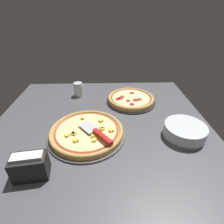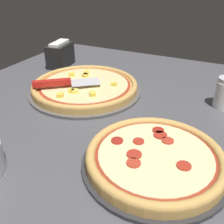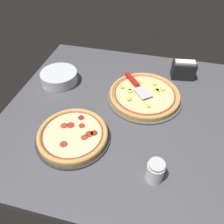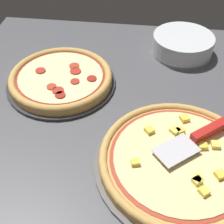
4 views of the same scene
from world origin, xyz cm
name	(u,v)px [view 3 (image 3 of 4)]	position (x,y,z in cm)	size (l,w,h in cm)	color
ground_plane	(127,113)	(0.00, 0.00, -1.80)	(127.85, 119.09, 3.60)	#4C4C51
pizza_pan_front	(144,97)	(-7.53, -12.40, 0.50)	(41.77, 41.77, 1.00)	#565451
pizza_front	(145,94)	(-7.52, -12.41, 2.58)	(39.27, 39.27, 3.55)	tan
pizza_pan_back	(73,137)	(20.84, 24.22, 0.50)	(34.92, 34.92, 1.00)	#2D2D30
pizza_back	(73,134)	(20.83, 24.21, 2.65)	(32.83, 32.83, 3.23)	tan
serving_spatula	(134,82)	(-0.47, -18.59, 5.36)	(18.54, 21.28, 2.00)	silver
plate_stack	(59,77)	(44.52, -14.96, 3.50)	(21.69, 21.69, 7.00)	silver
parmesan_shaker	(155,171)	(-17.99, 35.69, 5.10)	(7.00, 7.00, 10.40)	white
napkin_holder	(183,70)	(-27.62, -37.90, 5.45)	(14.69, 9.83, 11.52)	black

